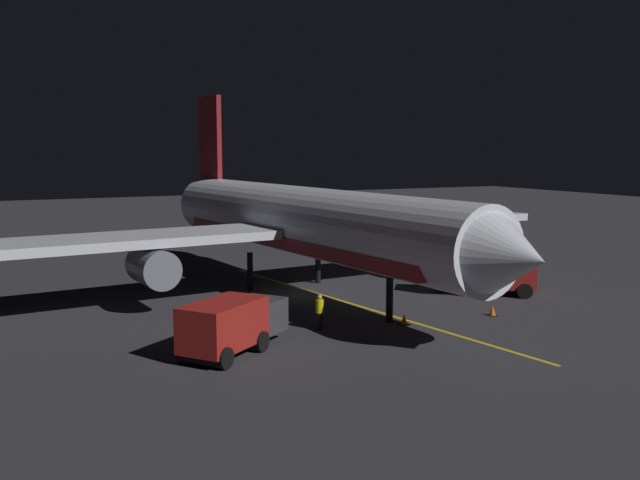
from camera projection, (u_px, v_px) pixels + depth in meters
name	position (u px, v px, depth m)	size (l,w,h in m)	color
ground_plane	(305.00, 295.00, 42.70)	(180.00, 180.00, 0.20)	#2F2F33
apron_guide_stripe	(355.00, 305.00, 39.65)	(0.24, 27.28, 0.01)	gold
airliner	(300.00, 223.00, 42.66)	(36.50, 37.59, 12.56)	silver
baggage_truck	(232.00, 325.00, 30.18)	(5.82, 5.06, 2.36)	maroon
catering_truck	(487.00, 273.00, 42.47)	(6.14, 5.37, 2.50)	maroon
ground_crew_worker	(320.00, 312.00, 34.07)	(0.40, 0.40, 1.74)	black
traffic_cone_near_left	(404.00, 320.00, 35.16)	(0.50, 0.50, 0.55)	#EA590F
traffic_cone_near_right	(493.00, 311.00, 37.07)	(0.50, 0.50, 0.55)	#EA590F
traffic_cone_under_wing	(451.00, 289.00, 42.95)	(0.50, 0.50, 0.55)	#EA590F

